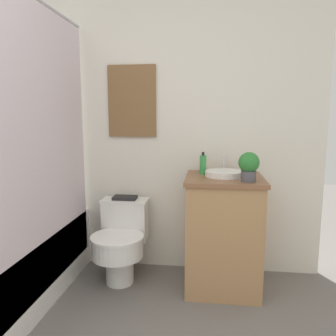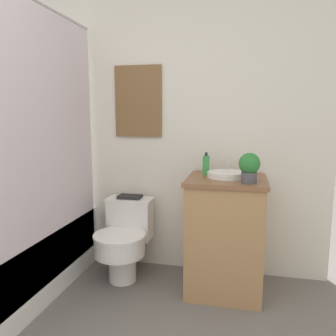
{
  "view_description": "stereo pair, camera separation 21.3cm",
  "coord_description": "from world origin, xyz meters",
  "views": [
    {
      "loc": [
        0.62,
        -0.46,
        1.27
      ],
      "look_at": [
        0.34,
        1.73,
        0.92
      ],
      "focal_mm": 35.0,
      "sensor_mm": 36.0,
      "label": 1
    },
    {
      "loc": [
        0.83,
        -0.42,
        1.27
      ],
      "look_at": [
        0.34,
        1.73,
        0.92
      ],
      "focal_mm": 35.0,
      "sensor_mm": 36.0,
      "label": 2
    }
  ],
  "objects": [
    {
      "name": "wall_back",
      "position": [
        -0.0,
        2.21,
        1.25
      ],
      "size": [
        3.02,
        0.07,
        2.5
      ],
      "color": "silver",
      "rests_on": "ground_plane"
    },
    {
      "name": "shower_area",
      "position": [
        -0.7,
        1.52,
        0.3
      ],
      "size": [
        0.6,
        1.32,
        1.98
      ],
      "color": "white",
      "rests_on": "ground_plane"
    },
    {
      "name": "toilet",
      "position": [
        -0.05,
        1.9,
        0.33
      ],
      "size": [
        0.4,
        0.54,
        0.61
      ],
      "color": "white",
      "rests_on": "ground_plane"
    },
    {
      "name": "vanity",
      "position": [
        0.73,
        1.9,
        0.42
      ],
      "size": [
        0.56,
        0.54,
        0.84
      ],
      "color": "#AD7F51",
      "rests_on": "ground_plane"
    },
    {
      "name": "sink",
      "position": [
        0.73,
        1.92,
        0.86
      ],
      "size": [
        0.28,
        0.32,
        0.13
      ],
      "color": "white",
      "rests_on": "vanity"
    },
    {
      "name": "soap_bottle",
      "position": [
        0.57,
        1.99,
        0.91
      ],
      "size": [
        0.05,
        0.05,
        0.17
      ],
      "color": "green",
      "rests_on": "vanity"
    },
    {
      "name": "potted_plant",
      "position": [
        0.88,
        1.74,
        0.95
      ],
      "size": [
        0.14,
        0.14,
        0.2
      ],
      "color": "#4C4C51",
      "rests_on": "vanity"
    },
    {
      "name": "book_on_tank",
      "position": [
        -0.05,
        2.04,
        0.63
      ],
      "size": [
        0.19,
        0.12,
        0.02
      ],
      "color": "black",
      "rests_on": "toilet"
    }
  ]
}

